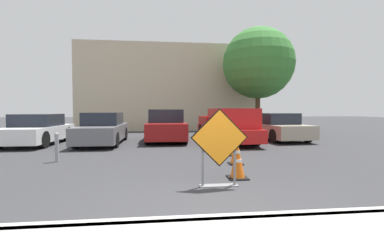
{
  "coord_description": "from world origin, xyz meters",
  "views": [
    {
      "loc": [
        -0.74,
        -3.25,
        1.53
      ],
      "look_at": [
        0.63,
        9.28,
        1.06
      ],
      "focal_mm": 24.0,
      "sensor_mm": 36.0,
      "label": 1
    }
  ],
  "objects_px": {
    "traffic_cone_second": "(236,153)",
    "traffic_cone_third": "(229,145)",
    "road_closed_sign": "(219,144)",
    "parked_car_second": "(103,129)",
    "traffic_cone_nearest": "(238,161)",
    "traffic_cone_fourth": "(226,140)",
    "parked_car_third": "(166,126)",
    "parked_car_fourth": "(278,127)",
    "parked_car_nearest": "(37,130)",
    "bollard_nearest": "(57,146)",
    "traffic_cone_fifth": "(226,136)",
    "pickup_truck": "(228,127)"
  },
  "relations": [
    {
      "from": "road_closed_sign",
      "to": "parked_car_fourth",
      "type": "height_order",
      "value": "road_closed_sign"
    },
    {
      "from": "traffic_cone_nearest",
      "to": "traffic_cone_third",
      "type": "height_order",
      "value": "traffic_cone_nearest"
    },
    {
      "from": "traffic_cone_fourth",
      "to": "parked_car_third",
      "type": "xyz_separation_m",
      "value": [
        -2.37,
        2.87,
        0.39
      ]
    },
    {
      "from": "parked_car_fourth",
      "to": "traffic_cone_third",
      "type": "bearing_deg",
      "value": 45.12
    },
    {
      "from": "road_closed_sign",
      "to": "traffic_cone_third",
      "type": "relative_size",
      "value": 2.08
    },
    {
      "from": "parked_car_nearest",
      "to": "parked_car_second",
      "type": "distance_m",
      "value": 2.88
    },
    {
      "from": "bollard_nearest",
      "to": "parked_car_fourth",
      "type": "bearing_deg",
      "value": 27.81
    },
    {
      "from": "parked_car_nearest",
      "to": "parked_car_third",
      "type": "bearing_deg",
      "value": -172.94
    },
    {
      "from": "traffic_cone_second",
      "to": "parked_car_nearest",
      "type": "bearing_deg",
      "value": 146.41
    },
    {
      "from": "parked_car_second",
      "to": "parked_car_third",
      "type": "height_order",
      "value": "parked_car_third"
    },
    {
      "from": "road_closed_sign",
      "to": "bollard_nearest",
      "type": "distance_m",
      "value": 5.21
    },
    {
      "from": "road_closed_sign",
      "to": "parked_car_second",
      "type": "relative_size",
      "value": 0.35
    },
    {
      "from": "road_closed_sign",
      "to": "traffic_cone_fifth",
      "type": "distance_m",
      "value": 6.53
    },
    {
      "from": "road_closed_sign",
      "to": "parked_car_third",
      "type": "relative_size",
      "value": 0.39
    },
    {
      "from": "traffic_cone_third",
      "to": "parked_car_second",
      "type": "bearing_deg",
      "value": 143.83
    },
    {
      "from": "traffic_cone_nearest",
      "to": "parked_car_nearest",
      "type": "height_order",
      "value": "parked_car_nearest"
    },
    {
      "from": "traffic_cone_second",
      "to": "parked_car_third",
      "type": "xyz_separation_m",
      "value": [
        -1.93,
        5.79,
        0.4
      ]
    },
    {
      "from": "parked_car_second",
      "to": "pickup_truck",
      "type": "relative_size",
      "value": 0.84
    },
    {
      "from": "traffic_cone_fifth",
      "to": "parked_car_fourth",
      "type": "relative_size",
      "value": 0.2
    },
    {
      "from": "traffic_cone_nearest",
      "to": "parked_car_fourth",
      "type": "height_order",
      "value": "parked_car_fourth"
    },
    {
      "from": "traffic_cone_fifth",
      "to": "parked_car_fourth",
      "type": "bearing_deg",
      "value": 25.0
    },
    {
      "from": "traffic_cone_second",
      "to": "traffic_cone_third",
      "type": "relative_size",
      "value": 0.89
    },
    {
      "from": "traffic_cone_fourth",
      "to": "bollard_nearest",
      "type": "xyz_separation_m",
      "value": [
        -5.63,
        -2.03,
        0.13
      ]
    },
    {
      "from": "traffic_cone_third",
      "to": "parked_car_fourth",
      "type": "xyz_separation_m",
      "value": [
        3.66,
        4.22,
        0.28
      ]
    },
    {
      "from": "parked_car_nearest",
      "to": "bollard_nearest",
      "type": "bearing_deg",
      "value": 121.1
    },
    {
      "from": "traffic_cone_nearest",
      "to": "traffic_cone_second",
      "type": "distance_m",
      "value": 1.53
    },
    {
      "from": "traffic_cone_fourth",
      "to": "traffic_cone_third",
      "type": "bearing_deg",
      "value": -100.24
    },
    {
      "from": "traffic_cone_nearest",
      "to": "traffic_cone_fourth",
      "type": "bearing_deg",
      "value": 79.46
    },
    {
      "from": "traffic_cone_second",
      "to": "traffic_cone_fifth",
      "type": "bearing_deg",
      "value": 79.61
    },
    {
      "from": "parked_car_second",
      "to": "parked_car_fourth",
      "type": "xyz_separation_m",
      "value": [
        8.65,
        0.57,
        -0.02
      ]
    },
    {
      "from": "parked_car_nearest",
      "to": "pickup_truck",
      "type": "relative_size",
      "value": 0.76
    },
    {
      "from": "traffic_cone_third",
      "to": "bollard_nearest",
      "type": "height_order",
      "value": "bollard_nearest"
    },
    {
      "from": "parked_car_third",
      "to": "pickup_truck",
      "type": "distance_m",
      "value": 3.07
    },
    {
      "from": "road_closed_sign",
      "to": "parked_car_second",
      "type": "height_order",
      "value": "road_closed_sign"
    },
    {
      "from": "traffic_cone_second",
      "to": "traffic_cone_fifth",
      "type": "xyz_separation_m",
      "value": [
        0.77,
        4.22,
        0.07
      ]
    },
    {
      "from": "traffic_cone_second",
      "to": "traffic_cone_fourth",
      "type": "xyz_separation_m",
      "value": [
        0.44,
        2.92,
        0.01
      ]
    },
    {
      "from": "parked_car_second",
      "to": "parked_car_third",
      "type": "xyz_separation_m",
      "value": [
        2.88,
        0.71,
        0.06
      ]
    },
    {
      "from": "road_closed_sign",
      "to": "bollard_nearest",
      "type": "xyz_separation_m",
      "value": [
        -4.27,
        2.96,
        -0.4
      ]
    },
    {
      "from": "traffic_cone_second",
      "to": "parked_car_third",
      "type": "relative_size",
      "value": 0.17
    },
    {
      "from": "traffic_cone_second",
      "to": "traffic_cone_fourth",
      "type": "height_order",
      "value": "traffic_cone_fourth"
    },
    {
      "from": "road_closed_sign",
      "to": "traffic_cone_fourth",
      "type": "height_order",
      "value": "road_closed_sign"
    },
    {
      "from": "traffic_cone_third",
      "to": "pickup_truck",
      "type": "relative_size",
      "value": 0.14
    },
    {
      "from": "parked_car_second",
      "to": "parked_car_fourth",
      "type": "height_order",
      "value": "parked_car_second"
    },
    {
      "from": "bollard_nearest",
      "to": "parked_car_second",
      "type": "bearing_deg",
      "value": 84.87
    },
    {
      "from": "parked_car_second",
      "to": "traffic_cone_second",
      "type": "bearing_deg",
      "value": 132.54
    },
    {
      "from": "pickup_truck",
      "to": "parked_car_fourth",
      "type": "xyz_separation_m",
      "value": [
        2.88,
        0.89,
        -0.08
      ]
    },
    {
      "from": "parked_car_second",
      "to": "pickup_truck",
      "type": "distance_m",
      "value": 5.78
    },
    {
      "from": "traffic_cone_nearest",
      "to": "parked_car_second",
      "type": "height_order",
      "value": "parked_car_second"
    },
    {
      "from": "traffic_cone_fifth",
      "to": "parked_car_second",
      "type": "xyz_separation_m",
      "value": [
        -5.59,
        0.86,
        0.27
      ]
    },
    {
      "from": "traffic_cone_fifth",
      "to": "parked_car_third",
      "type": "bearing_deg",
      "value": 149.95
    }
  ]
}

